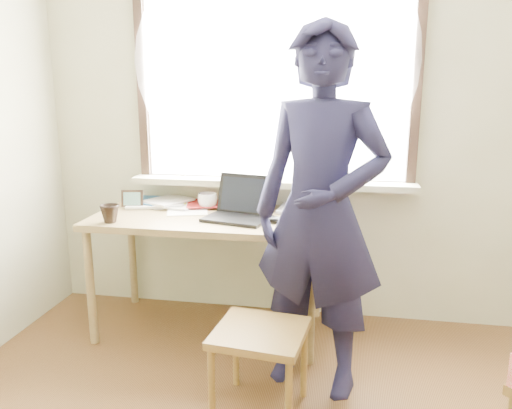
% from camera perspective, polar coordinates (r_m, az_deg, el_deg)
% --- Properties ---
extents(room_shell, '(3.52, 4.02, 2.61)m').
position_cam_1_polar(room_shell, '(1.49, -0.91, 17.09)').
color(room_shell, '#B6B492').
rests_on(room_shell, ground).
extents(desk, '(1.42, 0.71, 0.76)m').
position_cam_1_polar(desk, '(3.12, -5.38, -2.65)').
color(desk, olive).
rests_on(desk, ground).
extents(laptop, '(0.43, 0.38, 0.25)m').
position_cam_1_polar(laptop, '(3.01, -1.76, -0.46)').
color(laptop, black).
rests_on(laptop, desk).
extents(mug_white, '(0.15, 0.15, 0.10)m').
position_cam_1_polar(mug_white, '(3.27, -5.54, 0.43)').
color(mug_white, white).
rests_on(mug_white, desk).
extents(mug_dark, '(0.16, 0.16, 0.11)m').
position_cam_1_polar(mug_dark, '(3.04, -16.36, -1.01)').
color(mug_dark, black).
rests_on(mug_dark, desk).
extents(mouse, '(0.10, 0.07, 0.04)m').
position_cam_1_polar(mouse, '(2.92, 2.24, -1.74)').
color(mouse, black).
rests_on(mouse, desk).
extents(desk_clutter, '(0.86, 0.51, 0.04)m').
position_cam_1_polar(desk_clutter, '(3.27, -8.26, -0.19)').
color(desk_clutter, '#AF2020').
rests_on(desk_clutter, desk).
extents(book_a, '(0.27, 0.32, 0.03)m').
position_cam_1_polar(book_a, '(3.42, -11.61, 0.11)').
color(book_a, white).
rests_on(book_a, desk).
extents(book_b, '(0.22, 0.29, 0.02)m').
position_cam_1_polar(book_b, '(3.24, 2.72, -0.38)').
color(book_b, white).
rests_on(book_b, desk).
extents(picture_frame, '(0.14, 0.04, 0.11)m').
position_cam_1_polar(picture_frame, '(3.36, -13.95, 0.51)').
color(picture_frame, black).
rests_on(picture_frame, desk).
extents(work_chair, '(0.46, 0.45, 0.43)m').
position_cam_1_polar(work_chair, '(2.45, 0.47, -15.46)').
color(work_chair, brown).
rests_on(work_chair, ground).
extents(person, '(0.77, 0.61, 1.85)m').
position_cam_1_polar(person, '(2.49, 7.33, -1.04)').
color(person, black).
rests_on(person, ground).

